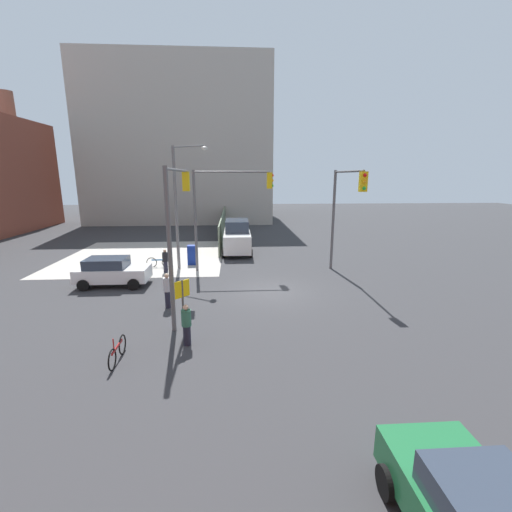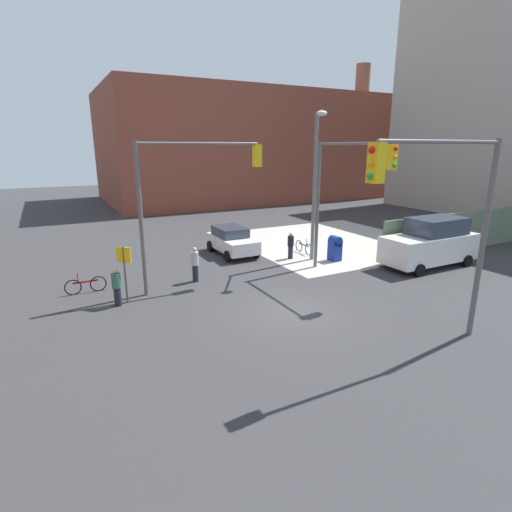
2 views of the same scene
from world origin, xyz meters
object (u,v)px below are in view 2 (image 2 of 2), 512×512
at_px(sedan_white, 232,240).
at_px(mailbox_blue, 335,247).
at_px(bicycle_at_crosswalk, 86,285).
at_px(pedestrian_waiting, 117,287).
at_px(traffic_signal_nw_corner, 191,185).
at_px(van_white_delivery, 431,243).
at_px(bicycle_leaning_on_fence, 304,247).
at_px(traffic_signal_se_corner, 447,204).
at_px(traffic_signal_ne_corner, 343,183).
at_px(smokestack, 359,131).
at_px(pedestrian_walking_north, 195,264).
at_px(pedestrian_crossing, 291,245).
at_px(street_lamp_corner, 315,177).

bearing_deg(sedan_white, mailbox_blue, -41.31).
bearing_deg(bicycle_at_crosswalk, pedestrian_waiting, -65.48).
relative_size(traffic_signal_nw_corner, van_white_delivery, 1.20).
height_order(van_white_delivery, bicycle_leaning_on_fence, van_white_delivery).
height_order(traffic_signal_se_corner, traffic_signal_ne_corner, same).
relative_size(traffic_signal_nw_corner, bicycle_leaning_on_fence, 3.71).
bearing_deg(bicycle_leaning_on_fence, smokestack, 43.45).
bearing_deg(smokestack, van_white_delivery, -124.83).
xyz_separation_m(smokestack, pedestrian_walking_north, (-31.67, -24.80, -7.29)).
xyz_separation_m(traffic_signal_se_corner, bicycle_leaning_on_fence, (3.10, 11.70, -4.27)).
height_order(traffic_signal_ne_corner, pedestrian_crossing, traffic_signal_ne_corner).
bearing_deg(traffic_signal_se_corner, street_lamp_corner, 75.90).
xyz_separation_m(van_white_delivery, bicycle_leaning_on_fence, (-4.45, 5.40, -0.93)).
distance_m(traffic_signal_nw_corner, pedestrian_waiting, 5.26).
xyz_separation_m(sedan_white, bicycle_at_crosswalk, (-8.44, -3.01, -0.50)).
height_order(traffic_signal_nw_corner, traffic_signal_ne_corner, same).
xyz_separation_m(street_lamp_corner, pedestrian_walking_north, (-7.01, -0.28, -3.82)).
bearing_deg(traffic_signal_nw_corner, smokestack, 38.60).
height_order(traffic_signal_ne_corner, street_lamp_corner, street_lamp_corner).
bearing_deg(street_lamp_corner, smokestack, 44.83).
height_order(sedan_white, pedestrian_waiting, sedan_white).
xyz_separation_m(traffic_signal_ne_corner, van_white_delivery, (5.55, -0.76, -3.33)).
bearing_deg(bicycle_leaning_on_fence, traffic_signal_nw_corner, -161.08).
xyz_separation_m(street_lamp_corner, bicycle_at_crosswalk, (-11.81, 0.52, -4.35)).
xyz_separation_m(mailbox_blue, sedan_white, (-4.56, 4.01, 0.08)).
bearing_deg(traffic_signal_se_corner, pedestrian_walking_north, 114.91).
relative_size(traffic_signal_ne_corner, mailbox_blue, 4.55).
height_order(sedan_white, bicycle_at_crosswalk, sedan_white).
height_order(smokestack, sedan_white, smokestack).
bearing_deg(traffic_signal_ne_corner, bicycle_leaning_on_fence, 76.65).
xyz_separation_m(van_white_delivery, pedestrian_walking_north, (-12.05, 3.40, -0.40)).
height_order(smokestack, bicycle_at_crosswalk, smokestack).
relative_size(smokestack, bicycle_leaning_on_fence, 9.33).
bearing_deg(pedestrian_waiting, bicycle_leaning_on_fence, -74.12).
relative_size(pedestrian_crossing, pedestrian_walking_north, 0.91).
distance_m(traffic_signal_ne_corner, street_lamp_corner, 2.97).
xyz_separation_m(traffic_signal_nw_corner, traffic_signal_se_corner, (4.77, -9.00, -0.03)).
height_order(traffic_signal_se_corner, street_lamp_corner, street_lamp_corner).
height_order(van_white_delivery, bicycle_at_crosswalk, van_white_delivery).
relative_size(van_white_delivery, pedestrian_crossing, 3.52).
distance_m(traffic_signal_nw_corner, traffic_signal_se_corner, 10.19).
bearing_deg(street_lamp_corner, van_white_delivery, -36.14).
bearing_deg(bicycle_at_crosswalk, traffic_signal_ne_corner, -16.92).
distance_m(sedan_white, van_white_delivery, 11.09).
bearing_deg(bicycle_leaning_on_fence, street_lamp_corner, -108.95).
relative_size(mailbox_blue, bicycle_at_crosswalk, 0.82).
distance_m(traffic_signal_se_corner, pedestrian_walking_north, 11.33).
distance_m(pedestrian_crossing, bicycle_leaning_on_fence, 1.63).
height_order(sedan_white, pedestrian_walking_north, pedestrian_walking_north).
bearing_deg(pedestrian_walking_north, pedestrian_crossing, -167.96).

